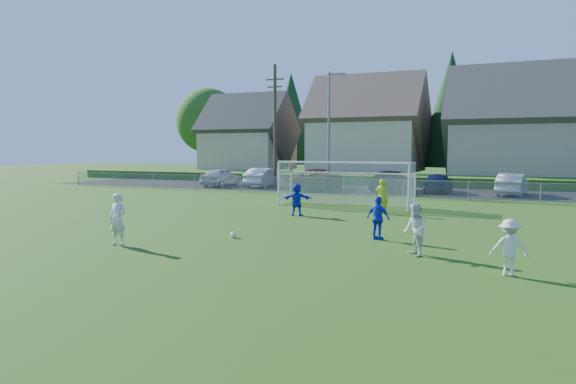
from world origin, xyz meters
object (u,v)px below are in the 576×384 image
Objects in this scene: car_b at (264,177)px; car_d at (391,181)px; player_white_a at (118,219)px; soccer_goal at (346,177)px; player_blue_b at (297,199)px; car_c at (319,179)px; car_a at (221,177)px; player_white_b at (415,230)px; player_blue_a at (378,218)px; player_white_c at (509,247)px; car_e at (438,183)px; soccer_ball at (233,235)px; goalkeeper at (382,196)px; car_f at (512,184)px.

car_d is (10.76, -0.40, -0.02)m from car_b.
player_white_a is 14.70m from soccer_goal.
player_blue_b is at bearing 120.22° from car_b.
car_c is at bearing 11.23° from car_d.
car_a is 0.96× the size of car_b.
player_white_a is at bearing -110.07° from player_white_b.
player_white_a reaches higher than player_blue_a.
car_e is (-4.91, 24.45, 0.02)m from player_white_c.
soccer_goal is at bearing 94.94° from car_d.
goalkeeper reaches higher than soccer_ball.
player_white_b is 0.35× the size of car_f.
car_b is (-14.81, 20.98, 0.02)m from player_blue_a.
soccer_goal reaches higher than car_d.
car_f is at bearing 139.83° from player_white_b.
soccer_goal is at bearing -63.03° from player_white_c.
soccer_ball is at bearing 73.51° from goalkeeper.
soccer_ball is 25.90m from car_a.
car_d is 8.30m from car_f.
player_blue_a is 0.33× the size of car_a.
player_white_b is at bearing 11.04° from player_white_a.
player_white_a is 0.40× the size of car_e.
goalkeeper reaches higher than player_blue_b.
player_white_a reaches higher than player_blue_b.
player_blue_a is 0.89× the size of goalkeeper.
car_a is (-22.81, 23.95, 0.06)m from player_white_c.
car_b is (-9.68, 16.09, 0.02)m from player_blue_b.
car_f is at bearing -179.39° from car_c.
car_b is 14.13m from car_e.
player_white_b reaches higher than soccer_ball.
car_e is at bearing 79.51° from soccer_ball.
player_blue_b is 20.43m from car_a.
soccer_ball is at bearing 81.31° from player_blue_b.
player_blue_a is at bearing 131.53° from car_a.
player_blue_b reaches higher than soccer_ball.
car_d reaches higher than car_f.
player_white_c is 0.27× the size of car_d.
goalkeeper is at bearing 133.13° from car_b.
player_white_c is 0.25× the size of car_c.
soccer_ball is 6.55m from player_white_b.
soccer_ball is 22.84m from car_e.
car_f reaches higher than player_white_c.
car_f is at bearing 179.83° from car_a.
soccer_ball is 24.06m from car_f.
player_white_a is at bearing -1.24° from player_white_c.
goalkeeper is 0.32× the size of car_d.
player_white_a is at bearing -103.29° from soccer_goal.
player_white_a is 0.23× the size of soccer_goal.
car_c reaches higher than player_blue_a.
car_c is at bearing -84.74° from player_blue_b.
car_d is (14.54, 0.32, -0.01)m from car_a.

